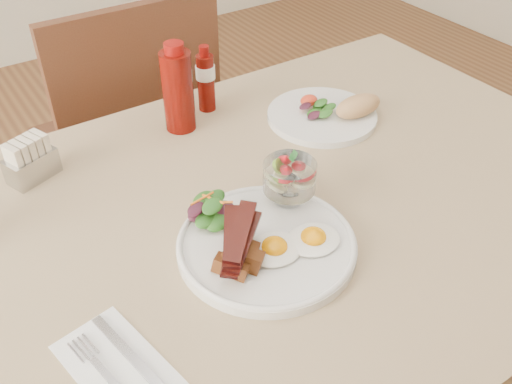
{
  "coord_description": "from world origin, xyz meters",
  "views": [
    {
      "loc": [
        -0.44,
        -0.61,
        1.37
      ],
      "look_at": [
        -0.05,
        -0.02,
        0.82
      ],
      "focal_mm": 40.0,
      "sensor_mm": 36.0,
      "label": 1
    }
  ],
  "objects_px": {
    "main_plate": "(267,246)",
    "sugar_caddy": "(30,161)",
    "ketchup_bottle": "(178,90)",
    "second_plate": "(330,113)",
    "table": "(272,243)",
    "fruit_cup": "(289,177)",
    "chair_far": "(132,140)",
    "hot_sauce_bottle": "(206,79)"
  },
  "relations": [
    {
      "from": "ketchup_bottle",
      "to": "hot_sauce_bottle",
      "type": "relative_size",
      "value": 1.27
    },
    {
      "from": "ketchup_bottle",
      "to": "sugar_caddy",
      "type": "height_order",
      "value": "ketchup_bottle"
    },
    {
      "from": "table",
      "to": "chair_far",
      "type": "relative_size",
      "value": 1.43
    },
    {
      "from": "second_plate",
      "to": "sugar_caddy",
      "type": "height_order",
      "value": "sugar_caddy"
    },
    {
      "from": "main_plate",
      "to": "sugar_caddy",
      "type": "distance_m",
      "value": 0.46
    },
    {
      "from": "main_plate",
      "to": "hot_sauce_bottle",
      "type": "xyz_separation_m",
      "value": [
        0.14,
        0.43,
        0.06
      ]
    },
    {
      "from": "chair_far",
      "to": "sugar_caddy",
      "type": "relative_size",
      "value": 9.28
    },
    {
      "from": "main_plate",
      "to": "sugar_caddy",
      "type": "height_order",
      "value": "sugar_caddy"
    },
    {
      "from": "second_plate",
      "to": "sugar_caddy",
      "type": "bearing_deg",
      "value": 166.63
    },
    {
      "from": "fruit_cup",
      "to": "sugar_caddy",
      "type": "xyz_separation_m",
      "value": [
        -0.33,
        0.32,
        -0.03
      ]
    },
    {
      "from": "ketchup_bottle",
      "to": "sugar_caddy",
      "type": "bearing_deg",
      "value": -178.86
    },
    {
      "from": "chair_far",
      "to": "hot_sauce_bottle",
      "type": "height_order",
      "value": "chair_far"
    },
    {
      "from": "hot_sauce_bottle",
      "to": "main_plate",
      "type": "bearing_deg",
      "value": -107.93
    },
    {
      "from": "ketchup_bottle",
      "to": "second_plate",
      "type": "bearing_deg",
      "value": -27.48
    },
    {
      "from": "main_plate",
      "to": "ketchup_bottle",
      "type": "relative_size",
      "value": 1.53
    },
    {
      "from": "second_plate",
      "to": "chair_far",
      "type": "bearing_deg",
      "value": 117.9
    },
    {
      "from": "sugar_caddy",
      "to": "main_plate",
      "type": "bearing_deg",
      "value": -78.82
    },
    {
      "from": "chair_far",
      "to": "sugar_caddy",
      "type": "bearing_deg",
      "value": -131.4
    },
    {
      "from": "fruit_cup",
      "to": "second_plate",
      "type": "distance_m",
      "value": 0.31
    },
    {
      "from": "hot_sauce_bottle",
      "to": "chair_far",
      "type": "bearing_deg",
      "value": 102.34
    },
    {
      "from": "chair_far",
      "to": "sugar_caddy",
      "type": "distance_m",
      "value": 0.55
    },
    {
      "from": "fruit_cup",
      "to": "sugar_caddy",
      "type": "bearing_deg",
      "value": 135.89
    },
    {
      "from": "main_plate",
      "to": "ketchup_bottle",
      "type": "distance_m",
      "value": 0.41
    },
    {
      "from": "table",
      "to": "ketchup_bottle",
      "type": "distance_m",
      "value": 0.36
    },
    {
      "from": "table",
      "to": "hot_sauce_bottle",
      "type": "bearing_deg",
      "value": 78.74
    },
    {
      "from": "chair_far",
      "to": "ketchup_bottle",
      "type": "height_order",
      "value": "ketchup_bottle"
    },
    {
      "from": "second_plate",
      "to": "hot_sauce_bottle",
      "type": "xyz_separation_m",
      "value": [
        -0.19,
        0.18,
        0.05
      ]
    },
    {
      "from": "table",
      "to": "fruit_cup",
      "type": "height_order",
      "value": "fruit_cup"
    },
    {
      "from": "table",
      "to": "hot_sauce_bottle",
      "type": "xyz_separation_m",
      "value": [
        0.07,
        0.35,
        0.16
      ]
    },
    {
      "from": "chair_far",
      "to": "sugar_caddy",
      "type": "height_order",
      "value": "chair_far"
    },
    {
      "from": "main_plate",
      "to": "sugar_caddy",
      "type": "xyz_separation_m",
      "value": [
        -0.25,
        0.39,
        0.03
      ]
    },
    {
      "from": "ketchup_bottle",
      "to": "hot_sauce_bottle",
      "type": "height_order",
      "value": "ketchup_bottle"
    },
    {
      "from": "main_plate",
      "to": "sugar_caddy",
      "type": "bearing_deg",
      "value": 122.34
    },
    {
      "from": "main_plate",
      "to": "hot_sauce_bottle",
      "type": "distance_m",
      "value": 0.46
    },
    {
      "from": "sugar_caddy",
      "to": "second_plate",
      "type": "bearing_deg",
      "value": -34.53
    },
    {
      "from": "chair_far",
      "to": "hot_sauce_bottle",
      "type": "bearing_deg",
      "value": -77.66
    },
    {
      "from": "table",
      "to": "sugar_caddy",
      "type": "distance_m",
      "value": 0.46
    },
    {
      "from": "fruit_cup",
      "to": "ketchup_bottle",
      "type": "relative_size",
      "value": 0.48
    },
    {
      "from": "hot_sauce_bottle",
      "to": "ketchup_bottle",
      "type": "bearing_deg",
      "value": -156.27
    },
    {
      "from": "second_plate",
      "to": "ketchup_bottle",
      "type": "distance_m",
      "value": 0.32
    },
    {
      "from": "table",
      "to": "ketchup_bottle",
      "type": "bearing_deg",
      "value": 92.45
    },
    {
      "from": "chair_far",
      "to": "second_plate",
      "type": "xyz_separation_m",
      "value": [
        0.26,
        -0.5,
        0.24
      ]
    }
  ]
}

